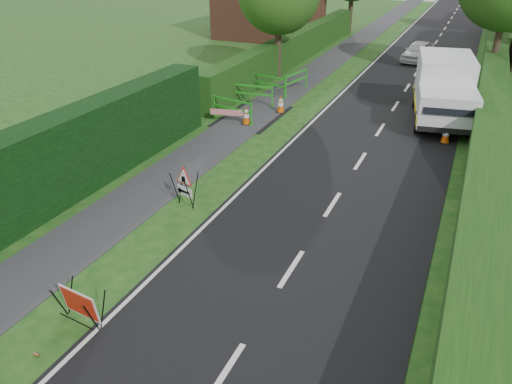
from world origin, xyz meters
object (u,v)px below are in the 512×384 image
(works_van, at_px, (444,88))
(hatchback_car, at_px, (418,51))
(triangle_sign, at_px, (183,183))
(red_rect_sign, at_px, (80,305))

(works_van, height_order, hatchback_car, works_van)
(triangle_sign, relative_size, works_van, 0.18)
(red_rect_sign, height_order, hatchback_car, hatchback_car)
(red_rect_sign, xyz_separation_m, hatchback_car, (2.84, 27.76, 0.14))
(red_rect_sign, xyz_separation_m, works_van, (5.32, 16.40, 0.89))
(red_rect_sign, bearing_deg, hatchback_car, 90.66)
(triangle_sign, distance_m, hatchback_car, 22.87)
(works_van, bearing_deg, hatchback_car, 93.20)
(red_rect_sign, bearing_deg, triangle_sign, 104.13)
(triangle_sign, xyz_separation_m, hatchback_car, (3.53, 22.60, -0.13))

